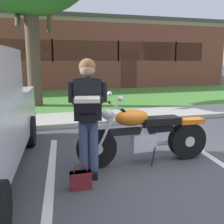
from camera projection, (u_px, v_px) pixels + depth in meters
name	position (u px, v px, depth m)	size (l,w,h in m)	color
ground_plane	(175.00, 178.00, 3.84)	(140.00, 140.00, 0.00)	#424247
curb_strip	(110.00, 122.00, 7.03)	(60.00, 0.20, 0.12)	#ADA89E
concrete_walk	(102.00, 117.00, 7.84)	(60.00, 1.50, 0.08)	#ADA89E
grass_lawn	(78.00, 98.00, 11.85)	(60.00, 7.03, 0.06)	#478433
stall_stripe_0	(50.00, 188.00, 3.53)	(0.12, 4.40, 0.01)	silver
stall_stripe_1	(223.00, 165.00, 4.30)	(0.12, 4.40, 0.01)	silver
motorcycle	(149.00, 134.00, 4.36)	(2.24, 0.82, 1.18)	black
rider_person	(88.00, 109.00, 3.67)	(0.53, 0.63, 1.70)	black
handbag	(81.00, 179.00, 3.49)	(0.28, 0.13, 0.36)	maroon
hedge_center_right	(73.00, 78.00, 15.21)	(3.23, 0.90, 1.24)	#336B2D
hedge_right	(142.00, 77.00, 16.40)	(2.84, 0.90, 1.24)	#336B2D
brick_building	(47.00, 54.00, 19.67)	(22.00, 11.94, 4.20)	brown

